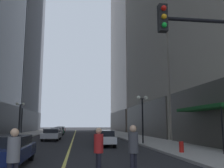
# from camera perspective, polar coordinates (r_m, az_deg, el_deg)

# --- Properties ---
(ground_plane) EXTENTS (200.00, 200.00, 0.00)m
(ground_plane) POSITION_cam_1_polar(r_m,az_deg,el_deg) (39.26, -8.63, -11.65)
(ground_plane) COLOR #262628
(sidewalk_left) EXTENTS (4.50, 78.00, 0.15)m
(sidewalk_left) POSITION_cam_1_polar(r_m,az_deg,el_deg) (40.24, -20.67, -11.01)
(sidewalk_left) COLOR #ADA8A0
(sidewalk_left) RESTS_ON ground
(sidewalk_right) EXTENTS (4.50, 78.00, 0.15)m
(sidewalk_right) POSITION_cam_1_polar(r_m,az_deg,el_deg) (39.99, 3.53, -11.58)
(sidewalk_right) COLOR #ADA8A0
(sidewalk_right) RESTS_ON ground
(lane_centre_stripe) EXTENTS (0.16, 70.00, 0.01)m
(lane_centre_stripe) POSITION_cam_1_polar(r_m,az_deg,el_deg) (39.26, -8.63, -11.65)
(lane_centre_stripe) COLOR #E5D64C
(lane_centre_stripe) RESTS_ON ground
(building_left_far) EXTENTS (15.35, 26.00, 58.75)m
(building_left_far) POSITION_cam_1_polar(r_m,az_deg,el_deg) (72.28, -22.63, 14.01)
(building_left_far) COLOR #4C515B
(building_left_far) RESTS_ON ground
(storefront_awning_right) EXTENTS (1.60, 6.75, 3.12)m
(storefront_awning_right) POSITION_cam_1_polar(r_m,az_deg,el_deg) (19.48, 20.36, -5.17)
(storefront_awning_right) COLOR #144C1E
(storefront_awning_right) RESTS_ON ground
(car_navy) EXTENTS (1.79, 4.77, 1.32)m
(car_navy) POSITION_cam_1_polar(r_m,az_deg,el_deg) (12.60, -22.33, -13.60)
(car_navy) COLOR #141E4C
(car_navy) RESTS_ON ground
(car_white) EXTENTS (1.91, 4.76, 1.32)m
(car_white) POSITION_cam_1_polar(r_m,az_deg,el_deg) (21.86, -1.76, -12.03)
(car_white) COLOR silver
(car_white) RESTS_ON ground
(car_silver) EXTENTS (1.96, 4.43, 1.32)m
(car_silver) POSITION_cam_1_polar(r_m,az_deg,el_deg) (29.97, -13.49, -10.98)
(car_silver) COLOR #B7B7BC
(car_silver) RESTS_ON ground
(car_grey) EXTENTS (1.87, 4.65, 1.32)m
(car_grey) POSITION_cam_1_polar(r_m,az_deg,el_deg) (39.90, -12.50, -10.47)
(car_grey) COLOR slate
(car_grey) RESTS_ON ground
(car_green) EXTENTS (1.95, 4.39, 1.32)m
(car_green) POSITION_cam_1_polar(r_m,az_deg,el_deg) (46.40, -11.88, -10.26)
(car_green) COLOR #196038
(car_green) RESTS_ON ground
(car_red) EXTENTS (1.84, 4.39, 1.32)m
(car_red) POSITION_cam_1_polar(r_m,az_deg,el_deg) (55.76, -11.55, -10.03)
(car_red) COLOR #B21919
(car_red) RESTS_ON ground
(pedestrian_in_grey_suit) EXTENTS (0.47, 0.47, 1.75)m
(pedestrian_in_grey_suit) POSITION_cam_1_polar(r_m,az_deg,el_deg) (7.51, -21.46, -14.87)
(pedestrian_in_grey_suit) COLOR black
(pedestrian_in_grey_suit) RESTS_ON ground
(pedestrian_with_orange_bag) EXTENTS (0.48, 0.48, 1.83)m
(pedestrian_with_orange_bag) POSITION_cam_1_polar(r_m,az_deg,el_deg) (8.85, 4.86, -14.14)
(pedestrian_with_orange_bag) COLOR black
(pedestrian_with_orange_bag) RESTS_ON ground
(pedestrian_in_red_jacket) EXTENTS (0.42, 0.42, 1.73)m
(pedestrian_in_red_jacket) POSITION_cam_1_polar(r_m,az_deg,el_deg) (9.30, -3.06, -14.29)
(pedestrian_in_red_jacket) COLOR black
(pedestrian_in_red_jacket) RESTS_ON ground
(street_lamp_left_far) EXTENTS (1.06, 0.36, 4.43)m
(street_lamp_left_far) POSITION_cam_1_polar(r_m,az_deg,el_deg) (32.36, -20.18, -6.02)
(street_lamp_left_far) COLOR black
(street_lamp_left_far) RESTS_ON ground
(street_lamp_right_mid) EXTENTS (1.06, 0.36, 4.43)m
(street_lamp_right_mid) POSITION_cam_1_polar(r_m,az_deg,el_deg) (23.28, 6.90, -5.54)
(street_lamp_right_mid) COLOR black
(street_lamp_right_mid) RESTS_ON ground
(fire_hydrant_right) EXTENTS (0.28, 0.28, 0.80)m
(fire_hydrant_right) POSITION_cam_1_polar(r_m,az_deg,el_deg) (16.43, 15.47, -13.83)
(fire_hydrant_right) COLOR red
(fire_hydrant_right) RESTS_ON ground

